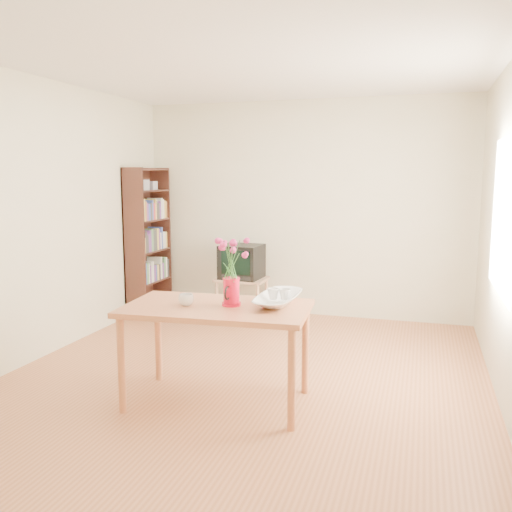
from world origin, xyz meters
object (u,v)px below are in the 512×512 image
(mug, at_px, (186,300))
(television, at_px, (242,261))
(bowl, at_px, (278,277))
(table, at_px, (217,317))
(pitcher, at_px, (231,293))

(mug, distance_m, television, 2.66)
(mug, distance_m, bowl, 0.71)
(mug, height_order, bowl, bowl)
(table, relative_size, mug, 12.60)
(table, distance_m, television, 2.64)
(bowl, xyz_separation_m, television, (-1.08, 2.35, -0.28))
(mug, bearing_deg, table, -179.63)
(table, bearing_deg, pitcher, 16.30)
(table, relative_size, pitcher, 6.53)
(pitcher, xyz_separation_m, mug, (-0.32, -0.11, -0.05))
(pitcher, bearing_deg, television, 109.38)
(table, distance_m, bowl, 0.54)
(pitcher, relative_size, television, 0.43)
(pitcher, xyz_separation_m, television, (-0.77, 2.51, -0.18))
(table, height_order, television, television)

